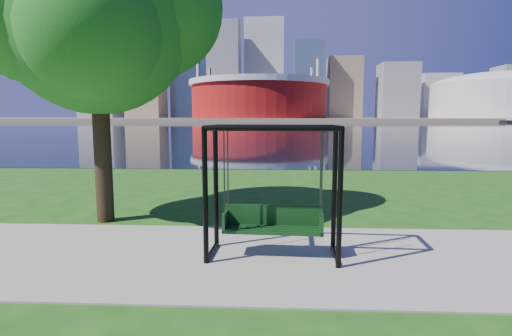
{
  "coord_description": "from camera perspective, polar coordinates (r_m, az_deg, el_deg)",
  "views": [
    {
      "loc": [
        0.49,
        -7.65,
        2.6
      ],
      "look_at": [
        0.1,
        0.0,
        1.62
      ],
      "focal_mm": 28.0,
      "sensor_mm": 36.0,
      "label": 1
    }
  ],
  "objects": [
    {
      "name": "far_bank",
      "position": [
        313.66,
        2.85,
        6.98
      ],
      "size": [
        900.0,
        228.0,
        2.0
      ],
      "primitive_type": "cube",
      "color": "#937F60",
      "rests_on": "ground"
    },
    {
      "name": "path",
      "position": [
        7.62,
        -0.94,
        -12.58
      ],
      "size": [
        120.0,
        4.0,
        0.03
      ],
      "primitive_type": "cube",
      "color": "#9E937F",
      "rests_on": "ground"
    },
    {
      "name": "skyline",
      "position": [
        328.77,
        2.13,
        13.09
      ],
      "size": [
        392.0,
        66.0,
        96.5
      ],
      "color": "gray",
      "rests_on": "far_bank"
    },
    {
      "name": "river",
      "position": [
        109.68,
        2.67,
        5.92
      ],
      "size": [
        900.0,
        180.0,
        0.02
      ],
      "primitive_type": "cube",
      "color": "black",
      "rests_on": "ground"
    },
    {
      "name": "arena",
      "position": [
        277.76,
        32.31,
        8.91
      ],
      "size": [
        84.0,
        84.0,
        26.56
      ],
      "color": "beige",
      "rests_on": "far_bank"
    },
    {
      "name": "park_tree",
      "position": [
        10.89,
        -22.04,
        19.92
      ],
      "size": [
        5.89,
        5.32,
        7.31
      ],
      "color": "black",
      "rests_on": "ground"
    },
    {
      "name": "ground",
      "position": [
        8.1,
        -0.7,
        -11.48
      ],
      "size": [
        900.0,
        900.0,
        0.0
      ],
      "primitive_type": "plane",
      "color": "#1E5114",
      "rests_on": "ground"
    },
    {
      "name": "swing",
      "position": [
        7.36,
        2.46,
        -3.79
      ],
      "size": [
        2.45,
        1.15,
        2.46
      ],
      "rotation": [
        0.0,
        0.0,
        -0.05
      ],
      "color": "black",
      "rests_on": "ground"
    },
    {
      "name": "stadium",
      "position": [
        243.16,
        0.45,
        10.03
      ],
      "size": [
        83.0,
        83.0,
        32.0
      ],
      "color": "maroon",
      "rests_on": "far_bank"
    }
  ]
}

